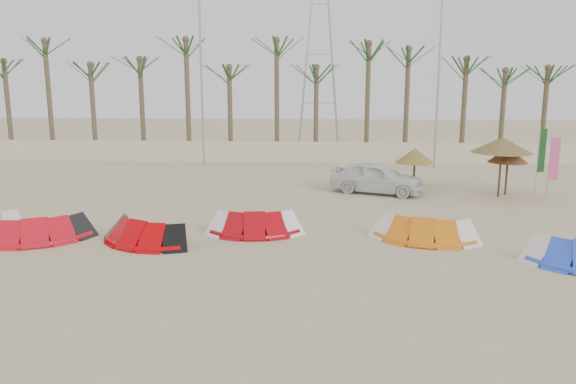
# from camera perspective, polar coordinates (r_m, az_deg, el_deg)

# --- Properties ---
(ground) EXTENTS (120.00, 120.00, 0.00)m
(ground) POSITION_cam_1_polar(r_m,az_deg,el_deg) (14.88, -1.36, -9.58)
(ground) COLOR tan
(ground) RESTS_ON ground
(boundary_wall) EXTENTS (60.00, 0.30, 1.30)m
(boundary_wall) POSITION_cam_1_polar(r_m,az_deg,el_deg) (36.15, 1.47, 4.08)
(boundary_wall) COLOR beige
(boundary_wall) RESTS_ON ground
(palm_line) EXTENTS (52.00, 4.00, 7.70)m
(palm_line) POSITION_cam_1_polar(r_m,az_deg,el_deg) (37.34, 2.65, 13.22)
(palm_line) COLOR brown
(palm_line) RESTS_ON ground
(lamp_b) EXTENTS (1.25, 0.14, 11.00)m
(lamp_b) POSITION_cam_1_polar(r_m,az_deg,el_deg) (34.57, -8.76, 12.11)
(lamp_b) COLOR #A5A8AD
(lamp_b) RESTS_ON ground
(lamp_c) EXTENTS (1.25, 0.14, 11.00)m
(lamp_c) POSITION_cam_1_polar(r_m,az_deg,el_deg) (34.52, 15.15, 11.85)
(lamp_c) COLOR #A5A8AD
(lamp_c) RESTS_ON ground
(pylon) EXTENTS (3.00, 3.00, 14.00)m
(pylon) POSITION_cam_1_polar(r_m,az_deg,el_deg) (42.17, 3.10, 4.25)
(pylon) COLOR #A5A8AD
(pylon) RESTS_ON ground
(kite_red_left) EXTENTS (4.03, 2.76, 0.90)m
(kite_red_left) POSITION_cam_1_polar(r_m,az_deg,el_deg) (20.74, -23.86, -3.24)
(kite_red_left) COLOR red
(kite_red_left) RESTS_ON ground
(kite_red_mid) EXTENTS (3.76, 2.69, 0.90)m
(kite_red_mid) POSITION_cam_1_polar(r_m,az_deg,el_deg) (19.23, -14.21, -3.70)
(kite_red_mid) COLOR #BE0106
(kite_red_mid) RESTS_ON ground
(kite_red_right) EXTENTS (3.34, 1.76, 0.90)m
(kite_red_right) POSITION_cam_1_polar(r_m,az_deg,el_deg) (19.78, -3.28, -2.93)
(kite_red_right) COLOR #AE050F
(kite_red_right) RESTS_ON ground
(kite_orange) EXTENTS (3.75, 2.34, 0.90)m
(kite_orange) POSITION_cam_1_polar(r_m,az_deg,el_deg) (19.54, 13.52, -3.43)
(kite_orange) COLOR orange
(kite_orange) RESTS_ON ground
(parasol_left) EXTENTS (1.82, 1.82, 2.11)m
(parasol_left) POSITION_cam_1_polar(r_m,az_deg,el_deg) (27.11, 12.77, 3.63)
(parasol_left) COLOR #4C331E
(parasol_left) RESTS_ON ground
(parasol_mid) EXTENTS (1.80, 1.80, 2.21)m
(parasol_mid) POSITION_cam_1_polar(r_m,az_deg,el_deg) (27.79, 21.46, 3.52)
(parasol_mid) COLOR #4C331E
(parasol_mid) RESTS_ON ground
(parasol_right) EXTENTS (2.71, 2.71, 2.74)m
(parasol_right) POSITION_cam_1_polar(r_m,az_deg,el_deg) (27.07, 20.91, 4.49)
(parasol_right) COLOR #4C331E
(parasol_right) RESTS_ON ground
(flag_pink) EXTENTS (0.45, 0.04, 2.90)m
(flag_pink) POSITION_cam_1_polar(r_m,az_deg,el_deg) (27.67, 25.34, 2.88)
(flag_pink) COLOR #A5A8AD
(flag_pink) RESTS_ON ground
(flag_green) EXTENTS (0.44, 0.18, 3.18)m
(flag_green) POSITION_cam_1_polar(r_m,az_deg,el_deg) (29.02, 24.39, 3.66)
(flag_green) COLOR #A5A8AD
(flag_green) RESTS_ON ground
(car) EXTENTS (4.72, 3.22, 1.49)m
(car) POSITION_cam_1_polar(r_m,az_deg,el_deg) (26.72, 9.05, 1.47)
(car) COLOR white
(car) RESTS_ON ground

